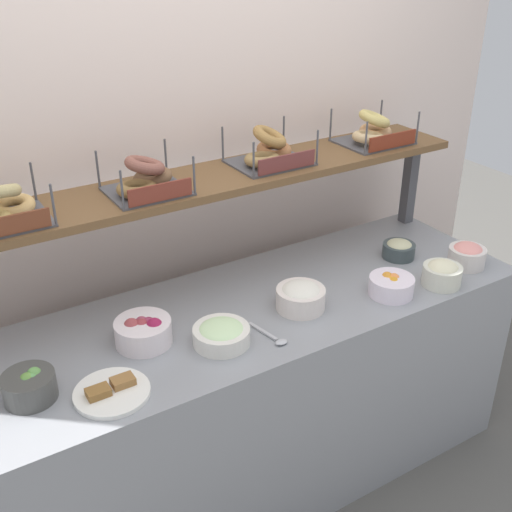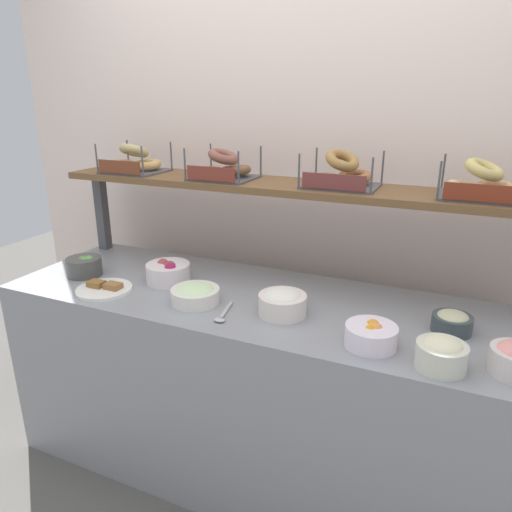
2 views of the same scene
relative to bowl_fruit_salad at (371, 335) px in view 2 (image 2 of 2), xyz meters
name	(u,v)px [view 2 (image 2 of 2)]	position (x,y,z in m)	size (l,w,h in m)	color
ground_plane	(258,464)	(-0.50, 0.20, -0.89)	(8.00, 8.00, 0.00)	#595651
back_wall	(304,190)	(-0.50, 0.75, 0.31)	(3.36, 0.06, 2.40)	#F6DDCF
deli_counter	(258,387)	(-0.50, 0.20, -0.46)	(2.16, 0.70, 0.85)	gray
shelf_riser_left	(102,212)	(-1.52, 0.47, 0.16)	(0.05, 0.05, 0.40)	#4C4C51
upper_shelf	(283,186)	(-0.50, 0.47, 0.38)	(2.12, 0.32, 0.03)	brown
bowl_fruit_salad	(371,335)	(0.00, 0.00, 0.00)	(0.17, 0.17, 0.08)	white
bowl_scallion_spread	(195,294)	(-0.71, 0.06, 0.00)	(0.19, 0.19, 0.07)	white
bowl_tuna_salad	(452,322)	(0.24, 0.21, 0.00)	(0.14, 0.14, 0.08)	#3C4849
bowl_cream_cheese	(282,302)	(-0.35, 0.10, 0.01)	(0.18, 0.18, 0.10)	white
bowl_veggie_mix	(84,266)	(-1.33, 0.11, 0.01)	(0.16, 0.16, 0.09)	#484845
bowl_beet_salad	(168,272)	(-0.93, 0.20, 0.01)	(0.19, 0.19, 0.10)	white
bowl_potato_salad	(441,353)	(0.22, -0.05, 0.01)	(0.15, 0.15, 0.10)	silver
serving_plate_white	(104,289)	(-1.12, 0.00, -0.03)	(0.23, 0.23, 0.04)	white
serving_spoon_near_plate	(223,315)	(-0.55, -0.01, -0.03)	(0.06, 0.17, 0.01)	#B7B7BC
bagel_basket_sesame	(134,162)	(-1.26, 0.45, 0.44)	(0.28, 0.26, 0.15)	#4C4C51
bagel_basket_cinnamon_raisin	(223,169)	(-0.78, 0.45, 0.44)	(0.28, 0.26, 0.14)	#4C4C51
bagel_basket_everything	(341,175)	(-0.25, 0.48, 0.44)	(0.30, 0.24, 0.16)	#4C4C51
bagel_basket_plain	(481,185)	(0.27, 0.47, 0.44)	(0.29, 0.25, 0.15)	#4C4C51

